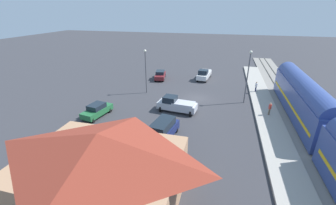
{
  "coord_description": "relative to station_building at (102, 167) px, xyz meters",
  "views": [
    {
      "loc": [
        -3.74,
        33.03,
        13.32
      ],
      "look_at": [
        3.49,
        5.08,
        1.0
      ],
      "focal_mm": 23.59,
      "sensor_mm": 36.0,
      "label": 1
    }
  ],
  "objects": [
    {
      "name": "railway_track",
      "position": [
        -18.0,
        -22.0,
        -2.86
      ],
      "size": [
        4.8,
        70.0,
        0.3
      ],
      "color": "gray",
      "rests_on": "ground"
    },
    {
      "name": "sedan_maroon",
      "position": [
        4.67,
        -30.64,
        -2.07
      ],
      "size": [
        2.6,
        4.75,
        1.74
      ],
      "color": "maroon",
      "rests_on": "ground"
    },
    {
      "name": "light_pole_lot_center",
      "position": [
        4.69,
        -22.4,
        1.69
      ],
      "size": [
        0.44,
        0.44,
        7.32
      ],
      "color": "#515156",
      "rests_on": "ground"
    },
    {
      "name": "pedestrian_on_platform",
      "position": [
        -13.32,
        -26.89,
        -1.67
      ],
      "size": [
        0.36,
        0.36,
        1.71
      ],
      "color": "#23284C",
      "rests_on": "platform"
    },
    {
      "name": "light_pole_near_platform",
      "position": [
        -11.2,
        -22.06,
        2.01
      ],
      "size": [
        0.44,
        0.44,
        7.91
      ],
      "color": "#515156",
      "rests_on": "ground"
    },
    {
      "name": "sedan_green",
      "position": [
        8.07,
        -12.35,
        -2.07
      ],
      "size": [
        2.57,
        4.75,
        1.74
      ],
      "color": "#236638",
      "rests_on": "ground"
    },
    {
      "name": "pickup_white",
      "position": [
        -3.97,
        -32.83,
        -1.93
      ],
      "size": [
        2.58,
        5.59,
        2.14
      ],
      "color": "white",
      "rests_on": "ground"
    },
    {
      "name": "pedestrian_waiting_far",
      "position": [
        -14.13,
        -17.88,
        -1.67
      ],
      "size": [
        0.36,
        0.36,
        1.71
      ],
      "color": "brown",
      "rests_on": "platform"
    },
    {
      "name": "pickup_silver",
      "position": [
        -1.83,
        -16.44,
        -1.93
      ],
      "size": [
        5.58,
        2.94,
        2.14
      ],
      "color": "silver",
      "rests_on": "ground"
    },
    {
      "name": "ground_plane",
      "position": [
        -4.0,
        -22.0,
        -2.95
      ],
      "size": [
        200.0,
        200.0,
        0.0
      ],
      "primitive_type": "plane",
      "color": "#38383D"
    },
    {
      "name": "suv_navy",
      "position": [
        -1.96,
        -9.16,
        -1.8
      ],
      "size": [
        2.71,
        5.15,
        2.22
      ],
      "color": "navy",
      "rests_on": "ground"
    },
    {
      "name": "platform",
      "position": [
        -14.0,
        -22.0,
        -2.8
      ],
      "size": [
        3.2,
        46.0,
        0.3
      ],
      "color": "#A8A399",
      "rests_on": "ground"
    },
    {
      "name": "station_building",
      "position": [
        0.0,
        0.0,
        0.0
      ],
      "size": [
        11.79,
        9.11,
        5.7
      ],
      "color": "tan",
      "rests_on": "ground"
    }
  ]
}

